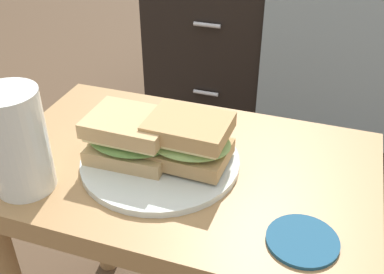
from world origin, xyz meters
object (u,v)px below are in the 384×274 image
(sandwich_front, at_px, (131,137))
(tv_cabinet, at_px, (305,46))
(sandwich_back, at_px, (189,140))
(beer_glass, at_px, (17,142))
(plate, at_px, (160,161))
(coaster, at_px, (302,241))

(sandwich_front, bearing_deg, tv_cabinet, 80.94)
(tv_cabinet, height_order, sandwich_front, tv_cabinet)
(sandwich_back, distance_m, beer_glass, 0.23)
(beer_glass, bearing_deg, sandwich_front, 41.41)
(tv_cabinet, relative_size, plate, 4.14)
(plate, distance_m, sandwich_front, 0.06)
(tv_cabinet, bearing_deg, plate, -96.64)
(plate, bearing_deg, tv_cabinet, 83.36)
(sandwich_back, relative_size, coaster, 1.43)
(sandwich_front, bearing_deg, plate, 7.89)
(sandwich_front, relative_size, sandwich_back, 1.03)
(beer_glass, bearing_deg, sandwich_back, 29.42)
(coaster, bearing_deg, plate, 157.44)
(sandwich_back, xyz_separation_m, beer_glass, (-0.20, -0.11, 0.02))
(sandwich_front, relative_size, beer_glass, 0.89)
(tv_cabinet, relative_size, sandwich_back, 7.71)
(sandwich_front, distance_m, sandwich_back, 0.09)
(plate, distance_m, coaster, 0.24)
(coaster, bearing_deg, sandwich_front, 161.96)
(plate, xyz_separation_m, sandwich_back, (0.04, 0.01, 0.04))
(beer_glass, height_order, coaster, beer_glass)
(tv_cabinet, bearing_deg, sandwich_front, -99.06)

